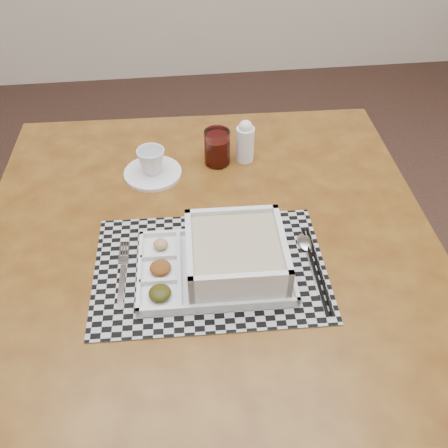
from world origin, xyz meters
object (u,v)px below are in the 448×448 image
Objects in this scene: dining_table at (208,258)px; juice_glass at (217,149)px; cup at (151,161)px; serving_tray at (230,259)px; creamer_bottle at (245,141)px.

dining_table is 0.30m from juice_glass.
cup is (-0.12, 0.24, 0.12)m from dining_table.
serving_tray is at bearing -42.52° from cup.
juice_glass is 0.81× the size of creamer_bottle.
juice_glass is at bearing 79.09° from dining_table.
juice_glass is 0.08m from creamer_bottle.
juice_glass is (0.05, 0.27, 0.12)m from dining_table.
juice_glass reaches higher than dining_table.
creamer_bottle is at bearing 65.36° from dining_table.
creamer_bottle is at bearing 76.96° from serving_tray.
serving_tray is 0.39m from juice_glass.
dining_table is 0.17m from serving_tray.
serving_tray is at bearing -103.04° from creamer_bottle.
serving_tray is 3.39× the size of juice_glass.
cup is 0.74× the size of juice_glass.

